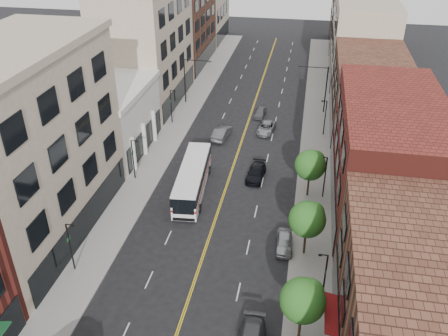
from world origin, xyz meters
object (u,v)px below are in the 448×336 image
Objects in this scene: car_parked_far at (284,242)px; car_lane_a at (256,173)px; car_lane_c at (260,112)px; car_lane_behind at (222,133)px; car_lane_b at (266,128)px; city_bus at (192,178)px.

car_parked_far is 0.83× the size of car_lane_a.
car_lane_a is at bearing -78.99° from car_lane_c.
car_parked_far is 24.31m from car_lane_behind.
city_bus is at bearing -104.95° from car_lane_b.
car_lane_c is (5.08, 22.20, -1.17)m from city_bus.
car_lane_behind is 9.33m from car_lane_c.
car_lane_c is at bearing 112.00° from car_lane_b.
city_bus is at bearing 94.54° from car_lane_behind.
car_lane_a is 12.72m from car_lane_b.
car_lane_a is 1.24× the size of car_lane_c.
car_lane_behind is 1.28× the size of car_lane_c.
car_lane_c is at bearing 97.29° from car_parked_far.
city_bus is 2.60× the size of car_lane_a.
car_lane_a is (6.72, 4.22, -1.13)m from city_bus.
car_parked_far is 30.88m from car_lane_c.
city_bus is 8.01m from car_lane_a.
car_lane_a is at bearing -83.08° from car_lane_b.
car_lane_a reaches higher than car_parked_far.
city_bus is 22.80m from car_lane_c.
car_lane_a reaches higher than car_lane_b.
car_lane_b is at bearing 94.68° from car_lane_a.
car_lane_b reaches higher than car_lane_c.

